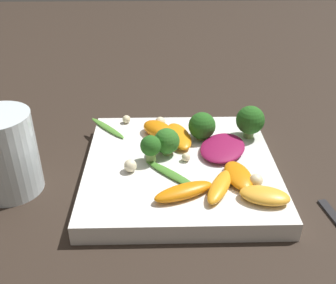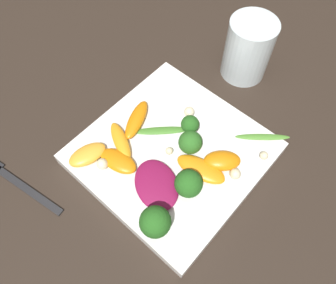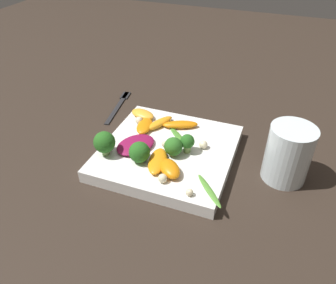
% 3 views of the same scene
% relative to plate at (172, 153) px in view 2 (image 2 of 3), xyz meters
% --- Properties ---
extents(ground_plane, '(2.40, 2.40, 0.00)m').
position_rel_plate_xyz_m(ground_plane, '(0.00, 0.00, -0.01)').
color(ground_plane, '#2D231C').
extents(plate, '(0.26, 0.26, 0.03)m').
position_rel_plate_xyz_m(plate, '(0.00, 0.00, 0.00)').
color(plate, white).
rests_on(plate, ground_plane).
extents(drinking_glass, '(0.08, 0.08, 0.11)m').
position_rel_plate_xyz_m(drinking_glass, '(0.23, 0.02, 0.04)').
color(drinking_glass, silver).
rests_on(drinking_glass, ground_plane).
extents(fork, '(0.04, 0.17, 0.01)m').
position_rel_plate_xyz_m(fork, '(-0.20, 0.16, -0.01)').
color(fork, '#262628').
rests_on(fork, ground_plane).
extents(radicchio_leaf_0, '(0.09, 0.10, 0.01)m').
position_rel_plate_xyz_m(radicchio_leaf_0, '(-0.06, -0.02, 0.02)').
color(radicchio_leaf_0, maroon).
rests_on(radicchio_leaf_0, plate).
extents(orange_segment_0, '(0.05, 0.08, 0.01)m').
position_rel_plate_xyz_m(orange_segment_0, '(-0.05, 0.07, 0.02)').
color(orange_segment_0, orange).
rests_on(orange_segment_0, plate).
extents(orange_segment_1, '(0.08, 0.05, 0.02)m').
position_rel_plate_xyz_m(orange_segment_1, '(-0.00, 0.08, 0.02)').
color(orange_segment_1, orange).
rests_on(orange_segment_1, plate).
extents(orange_segment_2, '(0.06, 0.06, 0.02)m').
position_rel_plate_xyz_m(orange_segment_2, '(0.03, -0.07, 0.02)').
color(orange_segment_2, orange).
rests_on(orange_segment_2, plate).
extents(orange_segment_3, '(0.05, 0.08, 0.01)m').
position_rel_plate_xyz_m(orange_segment_3, '(-0.00, -0.06, 0.02)').
color(orange_segment_3, orange).
rests_on(orange_segment_3, plate).
extents(orange_segment_4, '(0.07, 0.05, 0.02)m').
position_rel_plate_xyz_m(orange_segment_4, '(-0.10, 0.09, 0.02)').
color(orange_segment_4, '#FCAD33').
rests_on(orange_segment_4, plate).
extents(orange_segment_5, '(0.04, 0.07, 0.01)m').
position_rel_plate_xyz_m(orange_segment_5, '(-0.07, 0.05, 0.02)').
color(orange_segment_5, orange).
rests_on(orange_segment_5, plate).
extents(broccoli_floret_0, '(0.04, 0.04, 0.04)m').
position_rel_plate_xyz_m(broccoli_floret_0, '(0.02, -0.02, 0.03)').
color(broccoli_floret_0, '#7A9E51').
rests_on(broccoli_floret_0, plate).
extents(broccoli_floret_1, '(0.03, 0.03, 0.04)m').
position_rel_plate_xyz_m(broccoli_floret_1, '(0.04, -0.00, 0.04)').
color(broccoli_floret_1, '#7A9E51').
rests_on(broccoli_floret_1, plate).
extents(broccoli_floret_2, '(0.04, 0.04, 0.04)m').
position_rel_plate_xyz_m(broccoli_floret_2, '(-0.04, -0.06, 0.03)').
color(broccoli_floret_2, '#7A9E51').
rests_on(broccoli_floret_2, plate).
extents(broccoli_floret_3, '(0.04, 0.04, 0.05)m').
position_rel_plate_xyz_m(broccoli_floret_3, '(-0.11, -0.06, 0.04)').
color(broccoli_floret_3, '#84AD5B').
rests_on(broccoli_floret_3, plate).
extents(arugula_sprig_0, '(0.07, 0.07, 0.00)m').
position_rel_plate_xyz_m(arugula_sprig_0, '(0.11, -0.09, 0.02)').
color(arugula_sprig_0, '#518E33').
rests_on(arugula_sprig_0, plate).
extents(arugula_sprig_1, '(0.08, 0.08, 0.00)m').
position_rel_plate_xyz_m(arugula_sprig_1, '(0.01, 0.04, 0.02)').
color(arugula_sprig_1, '#47842D').
rests_on(arugula_sprig_1, plate).
extents(macadamia_nut_0, '(0.01, 0.01, 0.01)m').
position_rel_plate_xyz_m(macadamia_nut_0, '(0.08, -0.11, 0.02)').
color(macadamia_nut_0, beige).
rests_on(macadamia_nut_0, plate).
extents(macadamia_nut_1, '(0.02, 0.02, 0.02)m').
position_rel_plate_xyz_m(macadamia_nut_1, '(-0.09, 0.06, 0.02)').
color(macadamia_nut_1, beige).
rests_on(macadamia_nut_1, plate).
extents(macadamia_nut_2, '(0.02, 0.02, 0.02)m').
position_rel_plate_xyz_m(macadamia_nut_2, '(0.07, 0.02, 0.02)').
color(macadamia_nut_2, beige).
rests_on(macadamia_nut_2, plate).
extents(macadamia_nut_3, '(0.01, 0.01, 0.01)m').
position_rel_plate_xyz_m(macadamia_nut_3, '(-0.01, 0.00, 0.02)').
color(macadamia_nut_3, beige).
rests_on(macadamia_nut_3, plate).
extents(macadamia_nut_4, '(0.02, 0.02, 0.02)m').
position_rel_plate_xyz_m(macadamia_nut_4, '(0.03, -0.10, 0.02)').
color(macadamia_nut_4, beige).
rests_on(macadamia_nut_4, plate).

